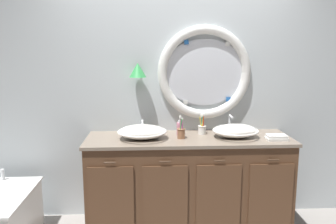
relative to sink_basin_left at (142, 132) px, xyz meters
The scene contains 10 objects.
back_wall_assembly 0.61m from the sink_basin_left, 45.43° to the left, with size 6.40×0.26×2.60m.
vanity_counter 0.69m from the sink_basin_left, ahead, with size 1.96×0.63×0.91m.
sink_basin_left is the anchor object (origin of this frame).
sink_basin_right 0.89m from the sink_basin_left, ahead, with size 0.44×0.44×0.13m.
faucet_set_left 0.24m from the sink_basin_left, 90.00° to the left, with size 0.21×0.15×0.13m.
faucet_set_right 0.92m from the sink_basin_left, 15.04° to the left, with size 0.22×0.14×0.18m.
toothbrush_holder_left 0.37m from the sink_basin_left, ahead, with size 0.08×0.08×0.22m.
toothbrush_holder_right 0.61m from the sink_basin_left, 14.03° to the left, with size 0.08×0.08×0.21m.
soap_dispenser 0.39m from the sink_basin_left, 19.73° to the left, with size 0.06×0.07×0.15m.
folded_hand_towel 1.26m from the sink_basin_left, ahead, with size 0.19×0.12×0.05m.
Camera 1 is at (-0.26, -2.95, 1.75)m, focal length 36.98 mm.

